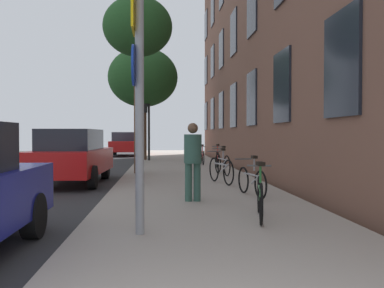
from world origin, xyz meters
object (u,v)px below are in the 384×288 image
Objects in this scene: traffic_light at (147,116)px; tree_far at (143,78)px; tree_near at (138,29)px; bicycle_2 at (221,170)px; bicycle_0 at (260,196)px; car_1 at (72,156)px; bicycle_4 at (217,159)px; pedestrian_0 at (193,157)px; bicycle_5 at (202,157)px; bicycle_3 at (222,163)px; sign_post at (138,87)px; car_2 at (125,144)px; bicycle_1 at (252,180)px.

tree_far reaches higher than traffic_light.
tree_near is 3.62× the size of bicycle_2.
traffic_light is 15.48m from bicycle_0.
bicycle_0 is 0.38× the size of car_1.
pedestrian_0 is at bearing -101.65° from bicycle_4.
tree_near is 3.85× the size of pedestrian_0.
bicycle_2 is at bearing 71.00° from pedestrian_0.
traffic_light is 1.98× the size of bicycle_2.
bicycle_5 is 10.27m from pedestrian_0.
traffic_light is 2.09× the size of bicycle_0.
bicycle_2 reaches higher than bicycle_4.
pedestrian_0 is (-1.60, -7.78, 0.53)m from bicycle_4.
bicycle_3 is 0.41× the size of car_1.
traffic_light is 2.13× the size of bicycle_5.
car_1 is (-3.25, 4.11, -0.19)m from pedestrian_0.
bicycle_2 is (2.37, -10.38, -1.92)m from traffic_light.
sign_post is 10.91m from bicycle_4.
car_2 is (-1.71, 7.03, -1.58)m from traffic_light.
car_1 and car_2 have the same top height.
pedestrian_0 reaches higher than bicycle_1.
pedestrian_0 is (-1.43, -5.38, 0.53)m from bicycle_3.
traffic_light reaches higher than bicycle_2.
car_1 is at bearing -101.68° from traffic_light.
car_1 is at bearing -99.76° from tree_far.
bicycle_0 is at bearing -99.64° from bicycle_1.
traffic_light is 0.56× the size of tree_far.
car_2 is at bearing 102.50° from bicycle_1.
bicycle_4 is (2.57, 10.48, -1.62)m from sign_post.
bicycle_0 is 1.02× the size of bicycle_5.
bicycle_4 is 0.40× the size of car_1.
bicycle_0 is at bearing -79.83° from car_2.
bicycle_4 is 0.40× the size of car_2.
bicycle_3 is (0.49, 7.20, 0.02)m from bicycle_0.
tree_far is 1.41× the size of car_2.
traffic_light is 1.98× the size of bicycle_4.
bicycle_2 is at bearing 97.64° from bicycle_1.
tree_far is at bearing 90.98° from tree_near.
bicycle_3 is at bearing -94.16° from bicycle_4.
tree_far is at bearing 92.05° from sign_post.
car_1 is at bearing -164.88° from bicycle_3.
tree_far is 7.56m from car_2.
bicycle_2 is at bearing -14.85° from car_1.
bicycle_3 reaches higher than bicycle_0.
tree_far is 9.93m from bicycle_3.
bicycle_5 is (2.20, 12.87, -1.65)m from sign_post.
car_1 is (-1.83, -2.09, -4.31)m from tree_near.
bicycle_1 is at bearing 54.78° from sign_post.
sign_post is at bearing -106.50° from bicycle_3.
traffic_light is at bearing 101.87° from bicycle_1.
bicycle_4 is at bearing 76.23° from sign_post.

